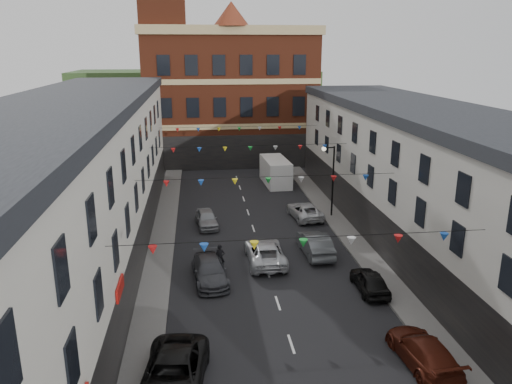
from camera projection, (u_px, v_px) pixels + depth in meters
name	position (u px, v px, depth m)	size (l,w,h in m)	color
ground	(278.00, 303.00, 27.54)	(160.00, 160.00, 0.00)	black
pavement_left	(154.00, 292.00, 28.65)	(1.80, 64.00, 0.15)	#605E5B
pavement_right	(385.00, 279.00, 30.22)	(1.80, 64.00, 0.15)	#605E5B
terrace_left	(50.00, 214.00, 25.68)	(8.40, 56.00, 10.70)	silver
terrace_right	(479.00, 206.00, 28.50)	(8.40, 56.00, 9.70)	beige
civic_building	(229.00, 94.00, 61.50)	(20.60, 13.30, 18.50)	maroon
clock_tower	(164.00, 36.00, 55.95)	(5.60, 5.60, 30.00)	maroon
distant_hill	(197.00, 101.00, 84.86)	(40.00, 14.00, 10.00)	#315226
street_lamp	(330.00, 172.00, 40.57)	(1.10, 0.36, 6.00)	black
car_left_c	(173.00, 376.00, 20.22)	(2.54, 5.52, 1.53)	black
car_left_d	(210.00, 271.00, 30.01)	(1.91, 4.69, 1.36)	#404248
car_left_e	(207.00, 219.00, 39.25)	(1.56, 3.87, 1.32)	#92949A
car_right_c	(423.00, 351.00, 22.03)	(1.88, 4.63, 1.34)	#511B10
car_right_d	(370.00, 281.00, 28.75)	(1.52, 3.77, 1.28)	black
car_right_e	(315.00, 244.00, 33.88)	(1.62, 4.64, 1.53)	#515559
car_right_f	(305.00, 211.00, 41.22)	(2.13, 4.62, 1.28)	silver
moving_car	(265.00, 252.00, 32.64)	(2.36, 5.12, 1.42)	silver
white_van	(275.00, 172.00, 51.52)	(2.28, 5.93, 2.62)	white
pedestrian	(220.00, 257.00, 31.52)	(0.61, 0.40, 1.68)	black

